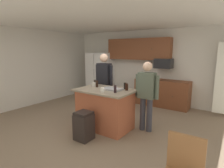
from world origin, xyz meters
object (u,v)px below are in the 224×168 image
tumbler_amber (95,83)px  glass_short_whisky (97,84)px  kitchen_island (105,109)px  trash_bin (84,126)px  refrigerator (100,75)px  mug_ceramic_white (102,90)px  microwave_over_range (164,63)px  person_elder_center (104,80)px  glass_dark_ale (125,86)px  glass_pilsner (127,87)px  glass_stout_tall (115,89)px  mug_blue_stoneware (94,84)px  serving_tray (113,89)px  person_guest_left (147,92)px

tumbler_amber → glass_short_whisky: size_ratio=0.89×
kitchen_island → trash_bin: (-0.01, -0.74, -0.19)m
refrigerator → mug_ceramic_white: refrigerator is taller
refrigerator → microwave_over_range: (2.60, 0.12, 0.56)m
person_elder_center → glass_short_whisky: (0.20, -0.57, 0.00)m
glass_short_whisky → trash_bin: size_ratio=0.28×
glass_dark_ale → glass_pilsner: 0.15m
glass_stout_tall → glass_short_whisky: size_ratio=0.96×
mug_blue_stoneware → serving_tray: (0.64, -0.09, -0.03)m
refrigerator → mug_blue_stoneware: 2.85m
person_elder_center → microwave_over_range: bearing=113.3°
microwave_over_range → person_guest_left: size_ratio=0.34×
kitchen_island → glass_short_whisky: size_ratio=8.14×
mug_ceramic_white → trash_bin: bearing=-108.8°
trash_bin → tumbler_amber: bearing=116.6°
kitchen_island → trash_bin: bearing=-91.1°
person_guest_left → glass_stout_tall: person_guest_left is taller
refrigerator → glass_short_whisky: size_ratio=10.60×
kitchen_island → person_elder_center: (-0.54, 0.69, 0.56)m
person_guest_left → glass_short_whisky: person_guest_left is taller
person_guest_left → mug_ceramic_white: size_ratio=13.17×
person_guest_left → trash_bin: bearing=26.8°
person_elder_center → tumbler_amber: size_ratio=11.98×
mug_blue_stoneware → tumbler_amber: tumbler_amber is taller
tumbler_amber → glass_pilsner: glass_pilsner is taller
tumbler_amber → mug_ceramic_white: size_ratio=1.21×
glass_stout_tall → serving_tray: glass_stout_tall is taller
refrigerator → tumbler_amber: refrigerator is taller
mug_blue_stoneware → person_elder_center: bearing=98.5°
person_elder_center → glass_dark_ale: (0.92, -0.39, -0.00)m
refrigerator → serving_tray: (2.27, -2.42, 0.09)m
refrigerator → microwave_over_range: size_ratio=3.19×
person_guest_left → kitchen_island: bearing=0.0°
refrigerator → glass_dark_ale: refrigerator is taller
person_guest_left → mug_ceramic_white: bearing=17.9°
glass_pilsner → person_guest_left: bearing=29.2°
kitchen_island → trash_bin: kitchen_island is taller
glass_dark_ale → trash_bin: size_ratio=0.25×
tumbler_amber → person_elder_center: bearing=94.2°
kitchen_island → glass_short_whisky: 0.67m
kitchen_island → tumbler_amber: size_ratio=9.18×
glass_stout_tall → kitchen_island: bearing=159.2°
microwave_over_range → tumbler_amber: (-1.01, -2.35, -0.41)m
tumbler_amber → mug_blue_stoneware: bearing=-64.4°
glass_stout_tall → refrigerator: bearing=133.4°
glass_dark_ale → trash_bin: (-0.39, -1.04, -0.74)m
tumbler_amber → trash_bin: bearing=-63.4°
glass_dark_ale → serving_tray: 0.32m
microwave_over_range → mug_blue_stoneware: microwave_over_range is taller
person_guest_left → glass_stout_tall: (-0.50, -0.57, 0.11)m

